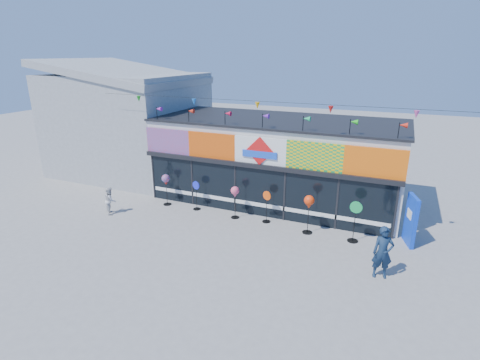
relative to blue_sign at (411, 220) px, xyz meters
The scene contains 12 objects.
ground 7.20m from the blue_sign, 153.49° to the right, with size 80.00×80.00×0.00m, color gray.
kite_shop 7.03m from the blue_sign, 156.60° to the left, with size 16.00×5.70×5.31m.
neighbour_building 16.96m from the blue_sign, 166.87° to the left, with size 8.18×7.20×6.87m.
blue_sign is the anchor object (origin of this frame).
spinner_0 11.05m from the blue_sign, behind, with size 0.40×0.40×1.58m.
spinner_1 9.40m from the blue_sign, behind, with size 0.40×0.36×1.43m.
spinner_2 7.31m from the blue_sign, behind, with size 0.38×0.38×1.52m.
spinner_3 5.84m from the blue_sign, behind, with size 0.40×0.37×1.46m.
spinner_4 3.95m from the blue_sign, behind, with size 0.42×0.42×1.68m.
spinner_5 2.13m from the blue_sign, 162.17° to the right, with size 0.48×0.44×1.71m.
adult_man 3.01m from the blue_sign, 106.42° to the right, with size 0.67×0.44×1.83m, color #152741.
child 13.08m from the blue_sign, behind, with size 0.63×0.36×1.29m, color silver.
Camera 1 is at (5.50, -11.62, 7.17)m, focal length 28.00 mm.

